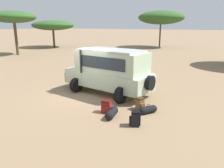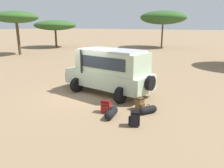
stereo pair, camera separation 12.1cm
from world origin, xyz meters
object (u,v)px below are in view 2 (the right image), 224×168
(backpack_cluster_center, at_px, (106,106))
(acacia_tree_centre_back, at_px, (163,18))
(backpack_beside_front_wheel, at_px, (134,119))
(backpack_near_rear_wheel, at_px, (140,104))
(duffel_bag_soft_canvas, at_px, (148,110))
(duffel_bag_low_black_case, at_px, (111,113))
(acacia_tree_far_left, at_px, (55,25))
(acacia_tree_left_mid, at_px, (16,17))
(safari_vehicle, at_px, (110,70))

(backpack_cluster_center, bearing_deg, acacia_tree_centre_back, 102.71)
(backpack_beside_front_wheel, bearing_deg, backpack_near_rear_wheel, 105.63)
(duffel_bag_soft_canvas, bearing_deg, duffel_bag_low_black_case, -137.14)
(duffel_bag_low_black_case, distance_m, duffel_bag_soft_canvas, 1.62)
(acacia_tree_far_left, bearing_deg, acacia_tree_left_mid, -73.49)
(acacia_tree_far_left, bearing_deg, duffel_bag_soft_canvas, -39.37)
(duffel_bag_low_black_case, relative_size, duffel_bag_soft_canvas, 1.24)
(backpack_near_rear_wheel, xyz_separation_m, acacia_tree_centre_back, (-7.65, 27.77, 4.54))
(duffel_bag_soft_canvas, bearing_deg, backpack_beside_front_wheel, -90.92)
(backpack_cluster_center, bearing_deg, acacia_tree_left_mid, 150.89)
(duffel_bag_soft_canvas, bearing_deg, acacia_tree_centre_back, 106.18)
(safari_vehicle, distance_m, duffel_bag_low_black_case, 3.49)
(backpack_beside_front_wheel, relative_size, backpack_cluster_center, 1.09)
(backpack_cluster_center, xyz_separation_m, duffel_bag_low_black_case, (0.46, -0.33, -0.08))
(safari_vehicle, height_order, acacia_tree_left_mid, acacia_tree_left_mid)
(backpack_beside_front_wheel, distance_m, duffel_bag_low_black_case, 1.20)
(duffel_bag_low_black_case, xyz_separation_m, duffel_bag_soft_canvas, (1.19, 1.10, -0.02))
(duffel_bag_low_black_case, relative_size, acacia_tree_centre_back, 0.13)
(safari_vehicle, height_order, duffel_bag_soft_canvas, safari_vehicle)
(backpack_cluster_center, height_order, duffel_bag_soft_canvas, backpack_cluster_center)
(backpack_beside_front_wheel, height_order, duffel_bag_soft_canvas, backpack_beside_front_wheel)
(safari_vehicle, relative_size, duffel_bag_soft_canvas, 6.86)
(backpack_near_rear_wheel, bearing_deg, acacia_tree_left_mid, 154.63)
(backpack_near_rear_wheel, distance_m, acacia_tree_far_left, 30.32)
(safari_vehicle, height_order, duffel_bag_low_black_case, safari_vehicle)
(backpack_beside_front_wheel, relative_size, acacia_tree_left_mid, 0.11)
(duffel_bag_soft_canvas, bearing_deg, acacia_tree_left_mid, 154.54)
(backpack_near_rear_wheel, height_order, acacia_tree_centre_back, acacia_tree_centre_back)
(backpack_cluster_center, xyz_separation_m, acacia_tree_far_left, (-22.08, 20.23, 3.31))
(backpack_cluster_center, bearing_deg, backpack_near_rear_wheel, 41.95)
(safari_vehicle, distance_m, acacia_tree_left_mid, 20.06)
(backpack_near_rear_wheel, bearing_deg, safari_vehicle, 148.77)
(backpack_beside_front_wheel, height_order, acacia_tree_left_mid, acacia_tree_left_mid)
(acacia_tree_centre_back, bearing_deg, backpack_beside_front_wheel, -74.58)
(backpack_near_rear_wheel, xyz_separation_m, acacia_tree_left_mid, (-20.42, 9.68, 4.29))
(backpack_beside_front_wheel, xyz_separation_m, acacia_tree_far_left, (-23.70, 20.84, 3.29))
(safari_vehicle, relative_size, backpack_cluster_center, 10.10)
(safari_vehicle, height_order, backpack_near_rear_wheel, safari_vehicle)
(backpack_beside_front_wheel, xyz_separation_m, backpack_near_rear_wheel, (-0.46, 1.64, -0.02))
(duffel_bag_low_black_case, height_order, duffel_bag_soft_canvas, duffel_bag_low_black_case)
(acacia_tree_centre_back, bearing_deg, duffel_bag_soft_canvas, -73.82)
(backpack_beside_front_wheel, bearing_deg, acacia_tree_far_left, 138.68)
(backpack_near_rear_wheel, xyz_separation_m, duffel_bag_low_black_case, (-0.70, -1.37, -0.09))
(safari_vehicle, distance_m, backpack_beside_front_wheel, 4.35)
(safari_vehicle, xyz_separation_m, acacia_tree_centre_back, (-5.25, 26.31, 3.51))
(backpack_near_rear_wheel, distance_m, duffel_bag_low_black_case, 1.54)
(safari_vehicle, relative_size, acacia_tree_far_left, 0.76)
(acacia_tree_centre_back, bearing_deg, acacia_tree_left_mid, -125.21)
(backpack_beside_front_wheel, distance_m, acacia_tree_far_left, 31.73)
(acacia_tree_far_left, bearing_deg, acacia_tree_centre_back, 28.83)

